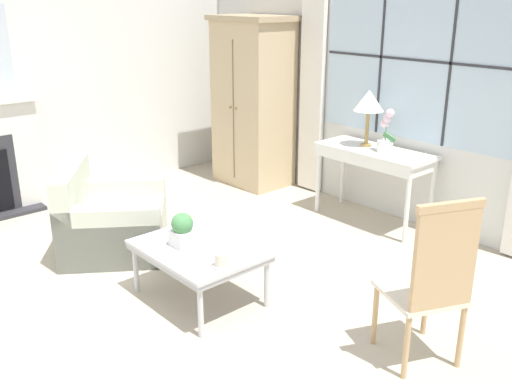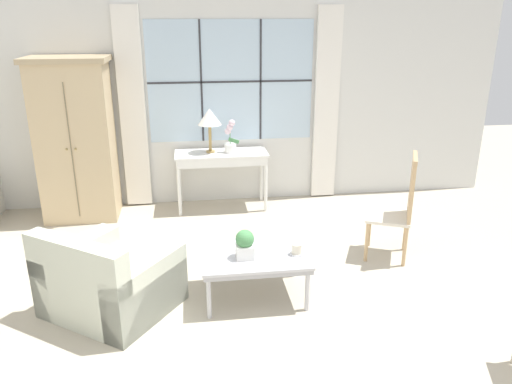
{
  "view_description": "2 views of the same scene",
  "coord_description": "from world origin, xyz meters",
  "px_view_note": "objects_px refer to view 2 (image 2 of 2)",
  "views": [
    {
      "loc": [
        3.11,
        -1.76,
        2.2
      ],
      "look_at": [
        0.11,
        0.89,
        0.8
      ],
      "focal_mm": 40.0,
      "sensor_mm": 36.0,
      "label": 1
    },
    {
      "loc": [
        -0.56,
        -3.48,
        2.44
      ],
      "look_at": [
        0.01,
        0.68,
        0.92
      ],
      "focal_mm": 35.0,
      "sensor_mm": 36.0,
      "label": 2
    }
  ],
  "objects_px": {
    "side_chair_wooden": "(401,203)",
    "pillar_candle": "(297,250)",
    "coffee_table": "(254,257)",
    "armoire": "(76,140)",
    "table_lamp": "(209,118)",
    "potted_orchid": "(230,140)",
    "armchair_upholstered": "(109,282)",
    "potted_plant_small": "(245,244)",
    "console_table": "(221,159)"
  },
  "relations": [
    {
      "from": "potted_plant_small",
      "to": "armoire",
      "type": "bearing_deg",
      "value": 128.42
    },
    {
      "from": "armoire",
      "to": "pillar_candle",
      "type": "height_order",
      "value": "armoire"
    },
    {
      "from": "armoire",
      "to": "console_table",
      "type": "height_order",
      "value": "armoire"
    },
    {
      "from": "table_lamp",
      "to": "pillar_candle",
      "type": "xyz_separation_m",
      "value": [
        0.63,
        -2.35,
        -0.72
      ]
    },
    {
      "from": "side_chair_wooden",
      "to": "coffee_table",
      "type": "height_order",
      "value": "side_chair_wooden"
    },
    {
      "from": "table_lamp",
      "to": "side_chair_wooden",
      "type": "distance_m",
      "value": 2.59
    },
    {
      "from": "console_table",
      "to": "potted_orchid",
      "type": "bearing_deg",
      "value": -0.91
    },
    {
      "from": "potted_orchid",
      "to": "pillar_candle",
      "type": "relative_size",
      "value": 3.42
    },
    {
      "from": "table_lamp",
      "to": "potted_orchid",
      "type": "distance_m",
      "value": 0.38
    },
    {
      "from": "armchair_upholstered",
      "to": "potted_plant_small",
      "type": "distance_m",
      "value": 1.21
    },
    {
      "from": "side_chair_wooden",
      "to": "potted_plant_small",
      "type": "xyz_separation_m",
      "value": [
        -1.68,
        -0.64,
        -0.05
      ]
    },
    {
      "from": "console_table",
      "to": "pillar_candle",
      "type": "relative_size",
      "value": 9.58
    },
    {
      "from": "coffee_table",
      "to": "armoire",
      "type": "bearing_deg",
      "value": 130.73
    },
    {
      "from": "potted_orchid",
      "to": "armchair_upholstered",
      "type": "xyz_separation_m",
      "value": [
        -1.25,
        -2.29,
        -0.66
      ]
    },
    {
      "from": "table_lamp",
      "to": "armchair_upholstered",
      "type": "bearing_deg",
      "value": -113.25
    },
    {
      "from": "side_chair_wooden",
      "to": "coffee_table",
      "type": "distance_m",
      "value": 1.7
    },
    {
      "from": "potted_plant_small",
      "to": "coffee_table",
      "type": "bearing_deg",
      "value": 39.51
    },
    {
      "from": "console_table",
      "to": "potted_orchid",
      "type": "distance_m",
      "value": 0.28
    },
    {
      "from": "coffee_table",
      "to": "side_chair_wooden",
      "type": "bearing_deg",
      "value": 19.46
    },
    {
      "from": "armoire",
      "to": "potted_orchid",
      "type": "xyz_separation_m",
      "value": [
        1.88,
        0.05,
        -0.07
      ]
    },
    {
      "from": "potted_plant_small",
      "to": "armchair_upholstered",
      "type": "bearing_deg",
      "value": 179.11
    },
    {
      "from": "armoire",
      "to": "side_chair_wooden",
      "type": "distance_m",
      "value": 3.86
    },
    {
      "from": "side_chair_wooden",
      "to": "pillar_candle",
      "type": "height_order",
      "value": "side_chair_wooden"
    },
    {
      "from": "coffee_table",
      "to": "pillar_candle",
      "type": "relative_size",
      "value": 7.63
    },
    {
      "from": "pillar_candle",
      "to": "table_lamp",
      "type": "bearing_deg",
      "value": 105.01
    },
    {
      "from": "pillar_candle",
      "to": "potted_orchid",
      "type": "bearing_deg",
      "value": 99.25
    },
    {
      "from": "potted_orchid",
      "to": "table_lamp",
      "type": "bearing_deg",
      "value": 172.5
    },
    {
      "from": "potted_orchid",
      "to": "pillar_candle",
      "type": "xyz_separation_m",
      "value": [
        0.38,
        -2.32,
        -0.44
      ]
    },
    {
      "from": "armchair_upholstered",
      "to": "table_lamp",
      "type": "bearing_deg",
      "value": 66.75
    },
    {
      "from": "side_chair_wooden",
      "to": "pillar_candle",
      "type": "bearing_deg",
      "value": -152.38
    },
    {
      "from": "console_table",
      "to": "potted_plant_small",
      "type": "xyz_separation_m",
      "value": [
        0.04,
        -2.31,
        -0.1
      ]
    },
    {
      "from": "armchair_upholstered",
      "to": "side_chair_wooden",
      "type": "relative_size",
      "value": 1.16
    },
    {
      "from": "armchair_upholstered",
      "to": "potted_plant_small",
      "type": "height_order",
      "value": "armchair_upholstered"
    },
    {
      "from": "armoire",
      "to": "table_lamp",
      "type": "relative_size",
      "value": 3.49
    },
    {
      "from": "armchair_upholstered",
      "to": "side_chair_wooden",
      "type": "distance_m",
      "value": 2.94
    },
    {
      "from": "potted_orchid",
      "to": "pillar_candle",
      "type": "height_order",
      "value": "potted_orchid"
    },
    {
      "from": "armoire",
      "to": "side_chair_wooden",
      "type": "bearing_deg",
      "value": -25.09
    },
    {
      "from": "side_chair_wooden",
      "to": "coffee_table",
      "type": "bearing_deg",
      "value": -160.54
    },
    {
      "from": "console_table",
      "to": "side_chair_wooden",
      "type": "xyz_separation_m",
      "value": [
        1.72,
        -1.68,
        -0.06
      ]
    },
    {
      "from": "potted_orchid",
      "to": "armchair_upholstered",
      "type": "distance_m",
      "value": 2.69
    },
    {
      "from": "potted_plant_small",
      "to": "pillar_candle",
      "type": "height_order",
      "value": "potted_plant_small"
    },
    {
      "from": "table_lamp",
      "to": "armchair_upholstered",
      "type": "distance_m",
      "value": 2.7
    },
    {
      "from": "armoire",
      "to": "console_table",
      "type": "bearing_deg",
      "value": 1.64
    },
    {
      "from": "console_table",
      "to": "table_lamp",
      "type": "xyz_separation_m",
      "value": [
        -0.13,
        0.03,
        0.54
      ]
    },
    {
      "from": "potted_orchid",
      "to": "coffee_table",
      "type": "distance_m",
      "value": 2.3
    },
    {
      "from": "side_chair_wooden",
      "to": "potted_plant_small",
      "type": "bearing_deg",
      "value": -159.26
    },
    {
      "from": "armchair_upholstered",
      "to": "coffee_table",
      "type": "distance_m",
      "value": 1.27
    },
    {
      "from": "table_lamp",
      "to": "side_chair_wooden",
      "type": "bearing_deg",
      "value": -42.71
    },
    {
      "from": "armoire",
      "to": "armchair_upholstered",
      "type": "height_order",
      "value": "armoire"
    },
    {
      "from": "coffee_table",
      "to": "table_lamp",
      "type": "bearing_deg",
      "value": 96.56
    }
  ]
}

